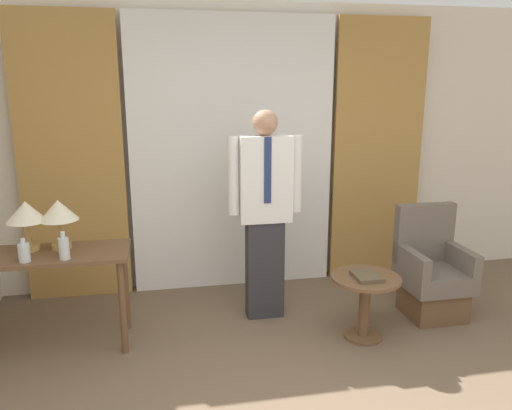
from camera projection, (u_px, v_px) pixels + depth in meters
name	position (u px, v px, depth m)	size (l,w,h in m)	color
wall_back	(231.00, 148.00, 4.84)	(10.00, 0.06, 2.70)	silver
curtain_sheer_center	(233.00, 156.00, 4.73)	(1.93, 0.06, 2.58)	white
curtain_drape_left	(71.00, 160.00, 4.46)	(0.92, 0.06, 2.58)	#B28442
curtain_drape_right	(377.00, 152.00, 5.00)	(0.92, 0.06, 2.58)	#B28442
desk	(45.00, 269.00, 3.67)	(1.22, 0.51, 0.75)	brown
table_lamp_left	(26.00, 214.00, 3.64)	(0.28, 0.28, 0.37)	tan
table_lamp_right	(59.00, 212.00, 3.68)	(0.28, 0.28, 0.37)	tan
bottle_near_edge	(24.00, 252.00, 3.45)	(0.08, 0.08, 0.17)	silver
bottle_by_lamp	(64.00, 248.00, 3.50)	(0.07, 0.07, 0.20)	silver
person	(265.00, 207.00, 4.12)	(0.62, 0.21, 1.76)	#2D2D33
armchair	(431.00, 276.00, 4.29)	(0.53, 0.53, 0.94)	brown
side_table	(365.00, 296.00, 3.88)	(0.54, 0.54, 0.51)	brown
book	(367.00, 276.00, 3.80)	(0.19, 0.24, 0.03)	brown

